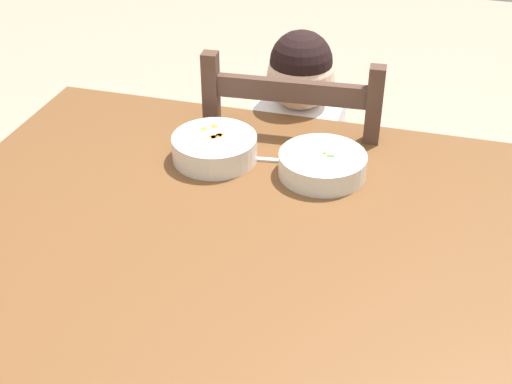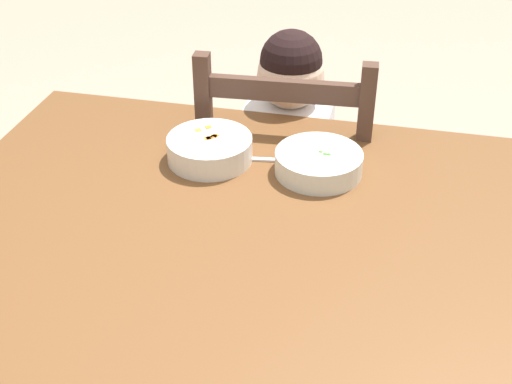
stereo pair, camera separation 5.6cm
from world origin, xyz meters
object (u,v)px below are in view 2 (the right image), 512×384
at_px(child_figure, 287,152).
at_px(bowl_of_peas, 319,162).
at_px(dining_table, 259,278).
at_px(spoon, 251,158).
at_px(dining_chair, 287,206).
at_px(bowl_of_carrots, 210,148).

relative_size(child_figure, bowl_of_peas, 5.07).
bearing_deg(dining_table, child_figure, 94.96).
bearing_deg(spoon, dining_chair, 82.65).
distance_m(dining_chair, bowl_of_peas, 0.46).
bearing_deg(child_figure, spoon, -96.77).
bearing_deg(spoon, bowl_of_carrots, -167.78).
bearing_deg(bowl_of_carrots, dining_chair, 67.33).
bearing_deg(spoon, child_figure, 83.23).
bearing_deg(dining_table, bowl_of_peas, 73.77).
height_order(dining_table, bowl_of_peas, bowl_of_peas).
bearing_deg(dining_chair, bowl_of_peas, -68.47).
bearing_deg(bowl_of_carrots, spoon, 12.22).
relative_size(child_figure, bowl_of_carrots, 5.07).
bearing_deg(child_figure, dining_chair, 55.05).
bearing_deg(dining_table, dining_chair, 94.56).
xyz_separation_m(dining_table, dining_chair, (-0.04, 0.55, -0.21)).
height_order(dining_table, child_figure, child_figure).
bearing_deg(bowl_of_peas, dining_chair, 111.53).
xyz_separation_m(dining_chair, spoon, (-0.04, -0.28, 0.31)).
distance_m(child_figure, spoon, 0.31).
relative_size(child_figure, spoon, 6.88).
bearing_deg(bowl_of_peas, bowl_of_carrots, 179.98).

